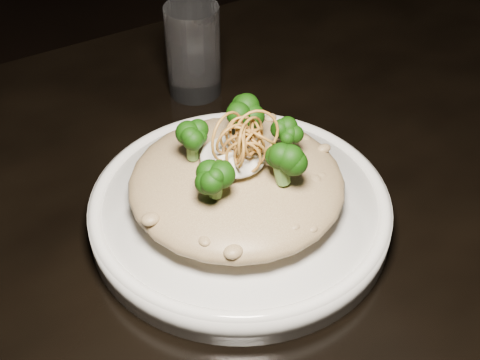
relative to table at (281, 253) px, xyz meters
name	(u,v)px	position (x,y,z in m)	size (l,w,h in m)	color
table	(281,253)	(0.00, 0.00, 0.00)	(1.10, 0.80, 0.75)	black
plate	(240,212)	(-0.06, -0.01, 0.10)	(0.29, 0.29, 0.03)	white
risotto	(237,183)	(-0.06, -0.01, 0.13)	(0.20, 0.20, 0.04)	brown
broccoli	(239,145)	(-0.06, -0.01, 0.18)	(0.12, 0.12, 0.04)	black
cheese	(233,157)	(-0.06, 0.00, 0.16)	(0.06, 0.06, 0.02)	white
shallots	(245,134)	(-0.05, -0.01, 0.19)	(0.06, 0.06, 0.04)	brown
drinking_glass	(193,51)	(0.01, 0.22, 0.14)	(0.06, 0.06, 0.11)	silver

